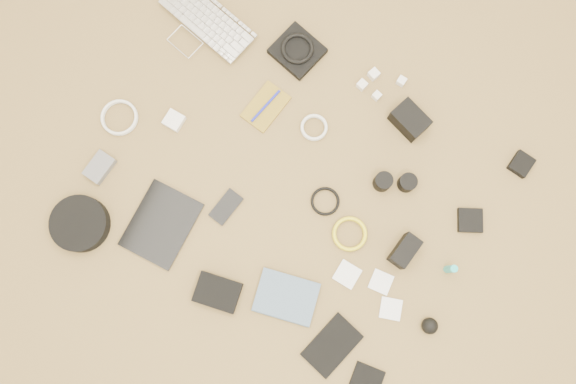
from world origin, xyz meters
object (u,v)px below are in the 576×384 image
at_px(laptop, 198,30).
at_px(phone, 226,207).
at_px(dslr_camera, 410,120).
at_px(paperback, 280,319).
at_px(tablet, 161,224).
at_px(headphone_case, 80,224).

relative_size(laptop, phone, 3.00).
distance_m(dslr_camera, paperback, 0.79).
height_order(dslr_camera, tablet, dslr_camera).
xyz_separation_m(laptop, tablet, (0.19, -0.66, -0.01)).
bearing_deg(laptop, tablet, -57.10).
distance_m(dslr_camera, phone, 0.68).
relative_size(headphone_case, paperback, 0.97).
height_order(laptop, paperback, laptop).
xyz_separation_m(dslr_camera, phone, (-0.44, -0.52, -0.03)).
xyz_separation_m(laptop, phone, (0.36, -0.52, -0.01)).
relative_size(laptop, tablet, 1.41).
distance_m(laptop, dslr_camera, 0.80).
bearing_deg(dslr_camera, tablet, -109.62).
height_order(laptop, tablet, laptop).
xyz_separation_m(tablet, phone, (0.17, 0.14, -0.00)).
bearing_deg(headphone_case, laptop, 86.68).
bearing_deg(dslr_camera, laptop, -157.09).
xyz_separation_m(laptop, paperback, (0.68, -0.77, -0.00)).
relative_size(dslr_camera, paperback, 0.62).
xyz_separation_m(phone, paperback, (0.32, -0.25, 0.01)).
bearing_deg(laptop, phone, -38.50).
relative_size(tablet, phone, 2.14).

